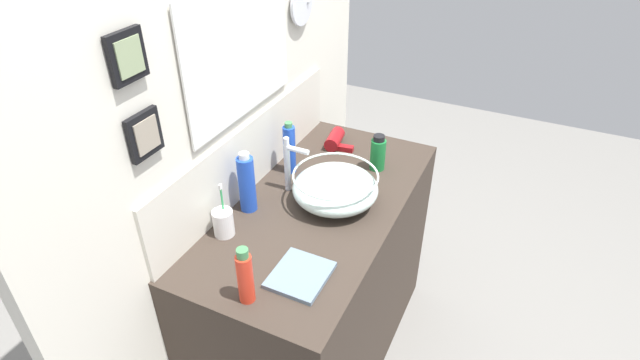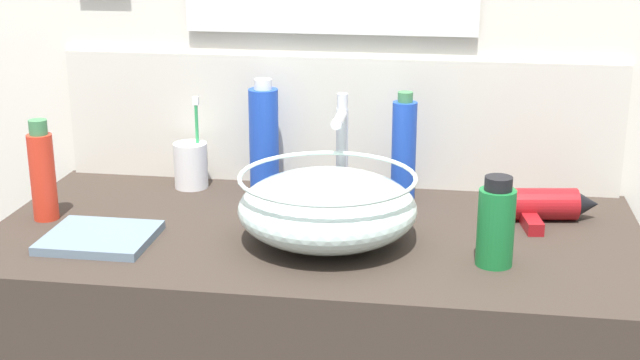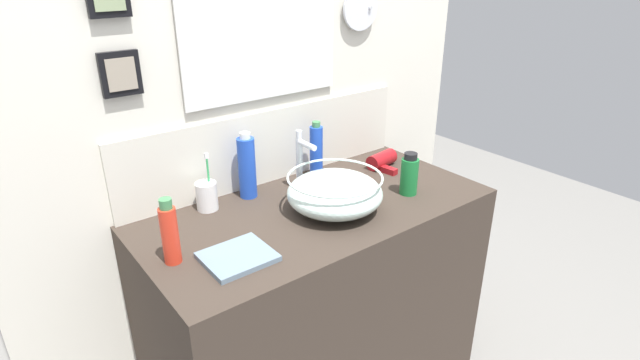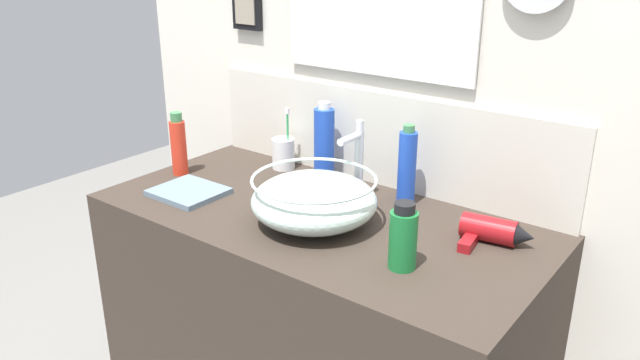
# 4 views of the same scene
# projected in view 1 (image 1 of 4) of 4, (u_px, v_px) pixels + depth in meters

# --- Properties ---
(ground_plane) EXTENTS (6.00, 6.00, 0.00)m
(ground_plane) POSITION_uv_depth(u_px,v_px,m) (319.00, 351.00, 2.39)
(ground_plane) COLOR gray
(vanity_counter) EXTENTS (1.22, 0.60, 0.89)m
(vanity_counter) POSITION_uv_depth(u_px,v_px,m) (319.00, 285.00, 2.15)
(vanity_counter) COLOR #382D26
(vanity_counter) RESTS_ON ground
(back_panel) EXTENTS (1.93, 0.09, 2.41)m
(back_panel) POSITION_uv_depth(u_px,v_px,m) (239.00, 110.00, 1.83)
(back_panel) COLOR silver
(back_panel) RESTS_ON ground
(glass_bowl_sink) EXTENTS (0.32, 0.32, 0.13)m
(glass_bowl_sink) POSITION_uv_depth(u_px,v_px,m) (335.00, 188.00, 1.86)
(glass_bowl_sink) COLOR silver
(glass_bowl_sink) RESTS_ON vanity_counter
(faucet) EXTENTS (0.02, 0.10, 0.23)m
(faucet) POSITION_uv_depth(u_px,v_px,m) (290.00, 162.00, 1.90)
(faucet) COLOR silver
(faucet) RESTS_ON vanity_counter
(hair_drier) EXTENTS (0.18, 0.14, 0.06)m
(hair_drier) POSITION_uv_depth(u_px,v_px,m) (336.00, 138.00, 2.25)
(hair_drier) COLOR maroon
(hair_drier) RESTS_ON vanity_counter
(toothbrush_cup) EXTENTS (0.07, 0.07, 0.20)m
(toothbrush_cup) POSITION_uv_depth(u_px,v_px,m) (223.00, 222.00, 1.72)
(toothbrush_cup) COLOR white
(toothbrush_cup) RESTS_ON vanity_counter
(spray_bottle) EXTENTS (0.06, 0.06, 0.16)m
(spray_bottle) POSITION_uv_depth(u_px,v_px,m) (378.00, 153.00, 2.06)
(spray_bottle) COLOR #197233
(spray_bottle) RESTS_ON vanity_counter
(lotion_bottle) EXTENTS (0.05, 0.05, 0.20)m
(lotion_bottle) POSITION_uv_depth(u_px,v_px,m) (245.00, 277.00, 1.45)
(lotion_bottle) COLOR red
(lotion_bottle) RESTS_ON vanity_counter
(shampoo_bottle) EXTENTS (0.06, 0.06, 0.24)m
(shampoo_bottle) POSITION_uv_depth(u_px,v_px,m) (247.00, 183.00, 1.81)
(shampoo_bottle) COLOR blue
(shampoo_bottle) RESTS_ON vanity_counter
(soap_dispenser) EXTENTS (0.05, 0.05, 0.23)m
(soap_dispenser) POSITION_uv_depth(u_px,v_px,m) (289.00, 149.00, 2.02)
(soap_dispenser) COLOR blue
(soap_dispenser) RESTS_ON vanity_counter
(hand_towel) EXTENTS (0.19, 0.17, 0.02)m
(hand_towel) POSITION_uv_depth(u_px,v_px,m) (300.00, 275.00, 1.57)
(hand_towel) COLOR slate
(hand_towel) RESTS_ON vanity_counter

